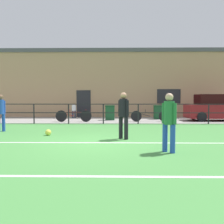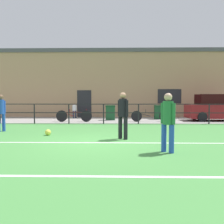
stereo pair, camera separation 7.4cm
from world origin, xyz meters
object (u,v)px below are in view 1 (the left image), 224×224
object	(u,v)px
bicycle_parked_0	(150,116)
spectator_child	(74,109)
player_winger	(1,111)
trash_bin_0	(110,113)
bicycle_parked_1	(74,116)
trash_bin_1	(158,112)
player_goalkeeper	(123,113)
player_striker	(169,119)
parked_car_red	(219,108)
soccer_ball_match	(48,132)

from	to	relation	value
bicycle_parked_0	spectator_child	bearing A→B (deg)	153.21
player_winger	trash_bin_0	distance (m)	7.39
player_winger	bicycle_parked_1	bearing A→B (deg)	-175.01
bicycle_parked_0	trash_bin_1	bearing A→B (deg)	67.14
player_winger	player_goalkeeper	bearing A→B (deg)	103.82
player_striker	bicycle_parked_0	world-z (taller)	player_striker
parked_car_red	bicycle_parked_1	size ratio (longest dim) A/B	1.94
player_striker	trash_bin_1	xyz separation A→B (m)	(1.51, 10.53, -0.39)
player_goalkeeper	trash_bin_0	distance (m)	7.66
player_goalkeeper	parked_car_red	bearing A→B (deg)	89.48
soccer_ball_match	parked_car_red	bearing A→B (deg)	34.80
parked_car_red	trash_bin_0	world-z (taller)	parked_car_red
player_winger	bicycle_parked_1	distance (m)	5.07
player_winger	parked_car_red	size ratio (longest dim) A/B	0.37
player_goalkeeper	spectator_child	xyz separation A→B (m)	(-3.35, 9.12, -0.28)
bicycle_parked_1	trash_bin_0	xyz separation A→B (m)	(2.22, 1.32, 0.13)
spectator_child	player_goalkeeper	bearing A→B (deg)	90.09
player_winger	spectator_child	world-z (taller)	player_winger
player_winger	bicycle_parked_1	size ratio (longest dim) A/B	0.72
soccer_ball_match	parked_car_red	xyz separation A→B (m)	(9.38, 6.52, 0.70)
trash_bin_1	parked_car_red	bearing A→B (deg)	-15.88
player_striker	player_winger	bearing A→B (deg)	11.84
parked_car_red	bicycle_parked_1	bearing A→B (deg)	-173.75
parked_car_red	trash_bin_1	world-z (taller)	parked_car_red
spectator_child	bicycle_parked_1	bearing A→B (deg)	79.30
player_goalkeeper	trash_bin_1	xyz separation A→B (m)	(2.66, 8.41, -0.43)
player_striker	spectator_child	bearing A→B (deg)	-24.55
trash_bin_0	trash_bin_1	bearing A→B (deg)	13.36
player_goalkeeper	soccer_ball_match	bearing A→B (deg)	-154.63
bicycle_parked_1	trash_bin_0	distance (m)	2.58
bicycle_parked_0	player_striker	bearing A→B (deg)	-94.66
parked_car_red	trash_bin_1	xyz separation A→B (m)	(-3.80, 1.08, -0.31)
player_striker	bicycle_parked_1	bearing A→B (deg)	-20.78
parked_car_red	trash_bin_1	size ratio (longest dim) A/B	4.45
player_striker	trash_bin_1	world-z (taller)	player_striker
player_goalkeeper	player_winger	size ratio (longest dim) A/B	1.03
parked_car_red	trash_bin_0	distance (m)	7.14
soccer_ball_match	trash_bin_0	size ratio (longest dim) A/B	0.24
player_striker	soccer_ball_match	size ratio (longest dim) A/B	6.76
player_goalkeeper	player_winger	distance (m)	5.60
soccer_ball_match	trash_bin_1	bearing A→B (deg)	53.74
player_goalkeeper	player_winger	bearing A→B (deg)	-158.56
spectator_child	trash_bin_0	world-z (taller)	spectator_child
player_striker	parked_car_red	bearing A→B (deg)	-75.73
soccer_ball_match	player_winger	bearing A→B (deg)	155.96
player_goalkeeper	soccer_ball_match	distance (m)	3.14
player_goalkeeper	spectator_child	world-z (taller)	player_goalkeeper
player_striker	parked_car_red	distance (m)	10.84
player_striker	player_winger	xyz separation A→B (m)	(-6.42, 3.98, 0.02)
player_winger	trash_bin_0	bearing A→B (deg)	174.60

